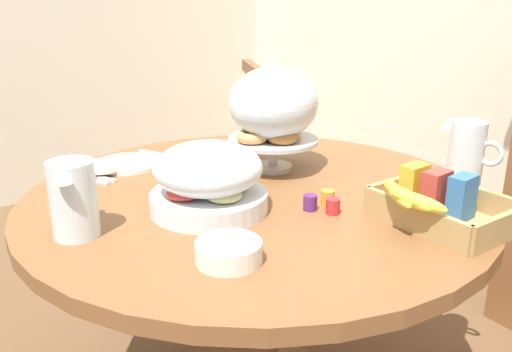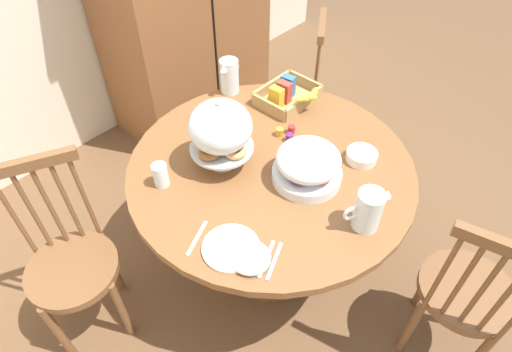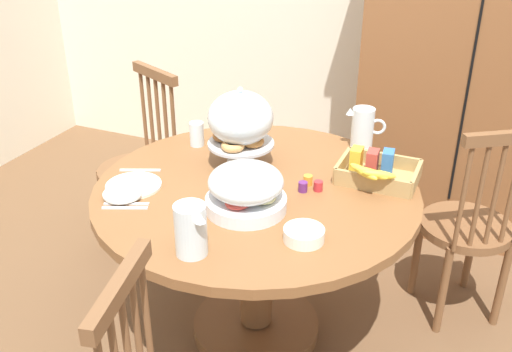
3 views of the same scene
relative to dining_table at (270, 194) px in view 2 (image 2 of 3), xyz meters
The scene contains 20 objects.
ground_plane 0.57m from the dining_table, 62.62° to the right, with size 10.00×10.00×0.00m, color brown.
dining_table is the anchor object (origin of this frame).
windsor_chair_near_window 0.95m from the dining_table, 31.95° to the left, with size 0.46×0.46×0.97m.
windsor_chair_by_cabinet 0.95m from the dining_table, 153.59° to the left, with size 0.44×0.44×0.97m.
windsor_chair_facing_door 0.95m from the dining_table, 78.87° to the right, with size 0.41×0.41×0.97m.
pastry_stand_with_dome 0.45m from the dining_table, 130.59° to the left, with size 0.28×0.28×0.34m.
fruit_platter_covered 0.33m from the dining_table, 78.68° to the right, with size 0.30×0.30×0.18m.
orange_juice_pitcher 0.57m from the dining_table, 91.64° to the right, with size 0.17×0.12×0.18m.
milk_pitcher 0.67m from the dining_table, 62.16° to the left, with size 0.18×0.10×0.19m.
cereal_basket 0.54m from the dining_table, 30.14° to the left, with size 0.32×0.30×0.12m.
china_plate_large 0.52m from the dining_table, 157.09° to the right, with size 0.22×0.22×0.01m, color white.
china_plate_small 0.56m from the dining_table, 147.41° to the right, with size 0.15×0.15×0.01m, color white.
cereal_bowl 0.46m from the dining_table, 43.39° to the right, with size 0.14×0.14×0.04m, color white.
drinking_glass 0.55m from the dining_table, 146.99° to the left, with size 0.06×0.06×0.11m, color silver.
jam_jar_strawberry 0.33m from the dining_table, 17.25° to the left, with size 0.04×0.04×0.04m, color #B7282D.
jam_jar_apricot 0.30m from the dining_table, 29.63° to the left, with size 0.04×0.04×0.04m, color orange.
jam_jar_grape 0.28m from the dining_table, 13.12° to the left, with size 0.04×0.04×0.04m, color #5B2366.
table_knife 0.54m from the dining_table, 140.96° to the right, with size 0.17×0.01×0.01m, color silver.
dinner_fork 0.55m from the dining_table, 137.74° to the right, with size 0.17×0.01×0.01m, color silver.
soup_spoon 0.54m from the dining_table, behind, with size 0.17×0.01×0.01m, color silver.
Camera 2 is at (-1.16, -0.74, 2.09)m, focal length 30.34 mm.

